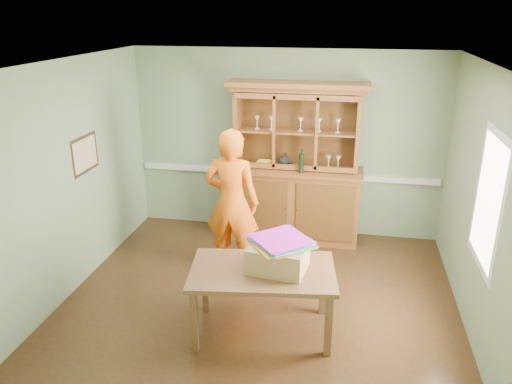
% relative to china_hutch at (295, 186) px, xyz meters
% --- Properties ---
extents(floor, '(4.50, 4.50, 0.00)m').
position_rel_china_hutch_xyz_m(floor, '(-0.17, -1.74, -0.80)').
color(floor, '#442815').
rests_on(floor, ground).
extents(ceiling, '(4.50, 4.50, 0.00)m').
position_rel_china_hutch_xyz_m(ceiling, '(-0.17, -1.74, 1.90)').
color(ceiling, white).
rests_on(ceiling, wall_back).
extents(wall_back, '(4.50, 0.00, 4.50)m').
position_rel_china_hutch_xyz_m(wall_back, '(-0.17, 0.26, 0.55)').
color(wall_back, gray).
rests_on(wall_back, floor).
extents(wall_left, '(0.00, 4.00, 4.00)m').
position_rel_china_hutch_xyz_m(wall_left, '(-2.42, -1.74, 0.55)').
color(wall_left, gray).
rests_on(wall_left, floor).
extents(wall_right, '(0.00, 4.00, 4.00)m').
position_rel_china_hutch_xyz_m(wall_right, '(2.08, -1.74, 0.55)').
color(wall_right, gray).
rests_on(wall_right, floor).
extents(wall_front, '(4.50, 0.00, 4.50)m').
position_rel_china_hutch_xyz_m(wall_front, '(-0.17, -3.74, 0.55)').
color(wall_front, gray).
rests_on(wall_front, floor).
extents(chair_rail, '(4.41, 0.05, 0.08)m').
position_rel_china_hutch_xyz_m(chair_rail, '(-0.17, 0.23, 0.10)').
color(chair_rail, silver).
rests_on(chair_rail, wall_back).
extents(framed_map, '(0.03, 0.60, 0.46)m').
position_rel_china_hutch_xyz_m(framed_map, '(-2.40, -1.44, 0.75)').
color(framed_map, '#342214').
rests_on(framed_map, wall_left).
extents(window_panel, '(0.03, 0.96, 1.36)m').
position_rel_china_hutch_xyz_m(window_panel, '(2.06, -2.04, 0.70)').
color(window_panel, silver).
rests_on(window_panel, wall_right).
extents(china_hutch, '(1.93, 0.64, 2.27)m').
position_rel_china_hutch_xyz_m(china_hutch, '(0.00, 0.00, 0.00)').
color(china_hutch, brown).
rests_on(china_hutch, floor).
extents(dining_table, '(1.57, 1.07, 0.73)m').
position_rel_china_hutch_xyz_m(dining_table, '(-0.04, -2.38, -0.15)').
color(dining_table, brown).
rests_on(dining_table, floor).
extents(cardboard_box, '(0.62, 0.52, 0.26)m').
position_rel_china_hutch_xyz_m(cardboard_box, '(0.10, -2.34, 0.07)').
color(cardboard_box, tan).
rests_on(cardboard_box, dining_table).
extents(kite_stack, '(0.71, 0.71, 0.06)m').
position_rel_china_hutch_xyz_m(kite_stack, '(0.13, -2.30, 0.23)').
color(kite_stack, orange).
rests_on(kite_stack, cardboard_box).
extents(person, '(0.70, 0.48, 1.88)m').
position_rel_china_hutch_xyz_m(person, '(-0.65, -1.16, 0.14)').
color(person, orange).
rests_on(person, floor).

